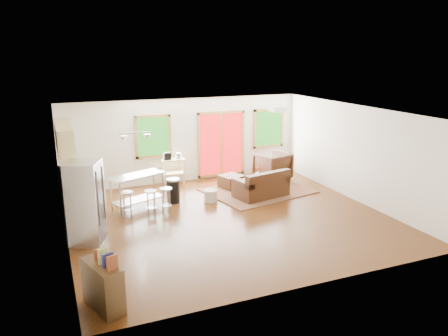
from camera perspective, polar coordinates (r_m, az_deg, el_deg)
name	(u,v)px	position (r m, az deg, el deg)	size (l,w,h in m)	color
floor	(229,218)	(10.80, 0.61, -6.59)	(7.50, 7.00, 0.02)	#391C09
ceiling	(229,112)	(10.14, 0.65, 7.32)	(7.50, 7.00, 0.02)	white
back_wall	(185,140)	(13.62, -5.14, 3.62)	(7.50, 0.02, 2.60)	white
left_wall	(61,184)	(9.63, -20.47, -2.03)	(0.02, 7.00, 2.60)	white
right_wall	(357,154)	(12.32, 16.97, 1.82)	(0.02, 7.00, 2.60)	white
front_wall	(311,217)	(7.44, 11.27, -6.24)	(7.50, 0.02, 2.60)	white
window_left	(153,137)	(13.28, -9.23, 4.08)	(1.10, 0.05, 1.30)	#194E14
french_doors	(221,144)	(14.00, -0.36, 3.16)	(1.60, 0.05, 2.10)	#A11313
window_right	(269,128)	(14.64, 5.84, 5.19)	(1.10, 0.05, 1.30)	#194E14
rug	(258,191)	(12.85, 4.48, -2.97)	(2.86, 2.20, 0.03)	#4F6338
loveseat	(262,187)	(12.26, 4.95, -2.43)	(1.60, 1.11, 0.78)	black
coffee_table	(262,179)	(13.01, 4.95, -1.43)	(1.01, 0.78, 0.35)	#392511
armchair	(272,165)	(13.94, 6.32, 0.42)	(0.94, 0.88, 0.97)	black
ottoman	(231,182)	(13.03, 0.95, -1.82)	(0.60, 0.60, 0.40)	black
pouf	(211,196)	(11.93, -1.76, -3.63)	(0.37, 0.37, 0.32)	beige
vase	(258,173)	(12.82, 4.50, -0.68)	(0.24, 0.25, 0.32)	silver
book	(263,170)	(13.05, 5.16, -0.30)	(0.21, 0.03, 0.28)	brown
cabinets	(72,179)	(11.37, -19.30, -1.36)	(0.64, 2.24, 2.30)	tan
refrigerator	(85,203)	(9.65, -17.74, -4.33)	(0.92, 0.91, 1.77)	#B7BABC
island	(138,185)	(11.48, -11.23, -2.23)	(1.54, 1.06, 0.91)	#B7BABC
cup	(159,167)	(11.60, -8.48, 0.08)	(0.13, 0.10, 0.13)	white
bar_stool_a	(127,198)	(11.00, -12.55, -3.88)	(0.37, 0.37, 0.64)	#B7BABC
bar_stool_b	(151,197)	(10.97, -9.52, -3.75)	(0.34, 0.34, 0.64)	#B7BABC
bar_stool_c	(166,195)	(11.06, -7.60, -3.46)	(0.41, 0.41, 0.66)	#B7BABC
trash_can	(173,190)	(11.88, -6.63, -2.92)	(0.43, 0.43, 0.66)	black
kitchen_cart	(172,163)	(13.30, -6.76, 0.69)	(0.71, 0.49, 1.04)	tan
bookshelf	(103,285)	(7.35, -15.53, -14.54)	(0.60, 0.93, 1.02)	#392511
ceiling_flush	(277,109)	(11.39, 6.96, 7.63)	(0.35, 0.35, 0.12)	white
pendant_light	(135,137)	(11.14, -11.49, 3.99)	(0.80, 0.18, 0.79)	gray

